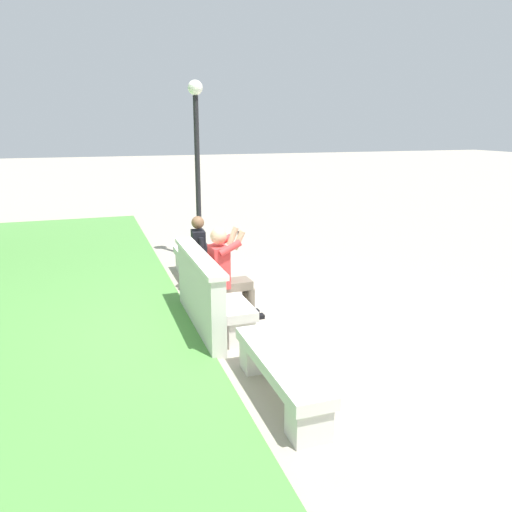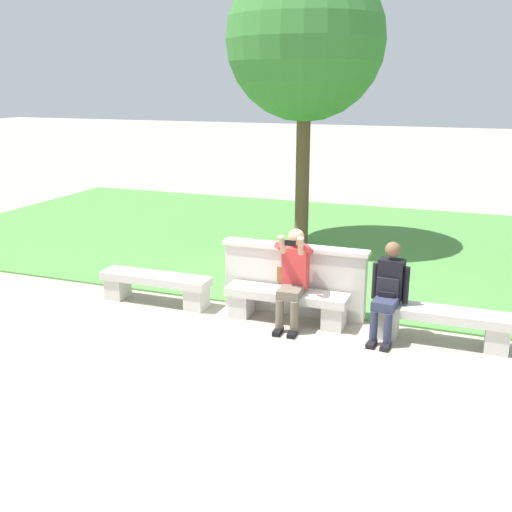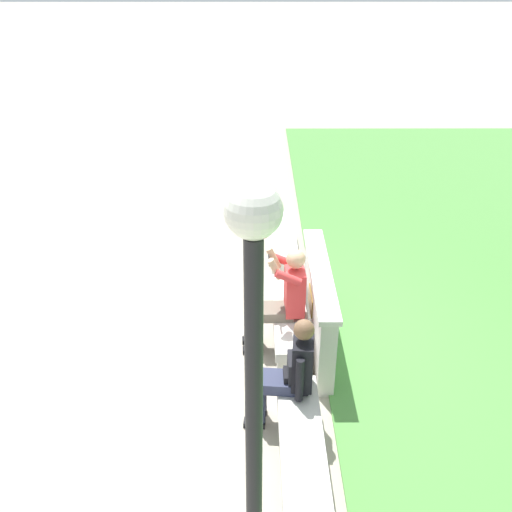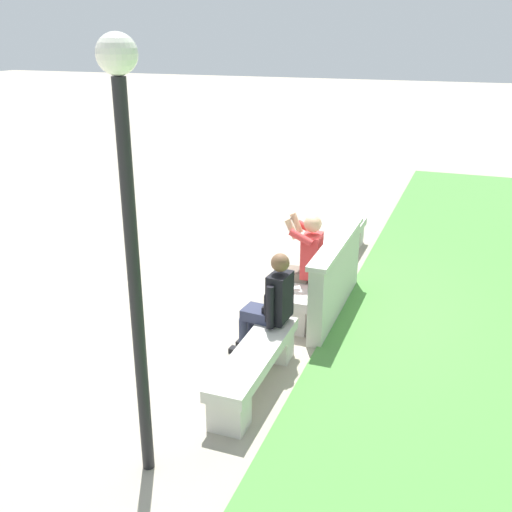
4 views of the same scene
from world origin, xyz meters
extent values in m
plane|color=#A89E8C|center=(0.00, 0.00, 0.00)|extent=(80.00, 80.00, 0.00)
cube|color=beige|center=(-2.05, 0.00, 0.39)|extent=(1.71, 0.40, 0.12)
cube|color=beige|center=(-2.72, 0.00, 0.17)|extent=(0.28, 0.34, 0.33)
cube|color=beige|center=(-1.38, 0.00, 0.17)|extent=(0.28, 0.34, 0.33)
cube|color=beige|center=(0.00, 0.00, 0.39)|extent=(1.71, 0.40, 0.12)
cube|color=beige|center=(-0.67, 0.00, 0.17)|extent=(0.28, 0.34, 0.33)
cube|color=beige|center=(0.67, 0.00, 0.17)|extent=(0.28, 0.34, 0.33)
cube|color=beige|center=(2.05, 0.00, 0.39)|extent=(1.71, 0.40, 0.12)
cube|color=beige|center=(1.38, 0.00, 0.17)|extent=(0.28, 0.34, 0.33)
cube|color=beige|center=(2.72, 0.00, 0.17)|extent=(0.28, 0.34, 0.33)
cube|color=beige|center=(0.00, 0.34, 0.47)|extent=(2.04, 0.18, 0.95)
cube|color=silver|center=(0.00, 0.34, 0.98)|extent=(2.10, 0.24, 0.06)
cube|color=brown|center=(0.00, 0.24, 0.59)|extent=(0.44, 0.02, 0.22)
cube|color=black|center=(0.03, -0.45, 0.03)|extent=(0.11, 0.24, 0.06)
cylinder|color=#6B6051|center=(0.03, -0.38, 0.24)|extent=(0.11, 0.11, 0.42)
cube|color=black|center=(0.23, -0.45, 0.03)|extent=(0.11, 0.24, 0.06)
cylinder|color=#6B6051|center=(0.23, -0.38, 0.24)|extent=(0.11, 0.11, 0.42)
cube|color=#6B6051|center=(0.12, -0.19, 0.51)|extent=(0.32, 0.43, 0.12)
cube|color=#D83838|center=(0.11, 0.04, 0.79)|extent=(0.35, 0.23, 0.56)
sphere|color=tan|center=(0.11, 0.04, 1.21)|extent=(0.22, 0.22, 0.22)
cylinder|color=#D83838|center=(-0.08, -0.07, 1.08)|extent=(0.10, 0.31, 0.21)
cylinder|color=tan|center=(-0.01, -0.21, 1.16)|extent=(0.09, 0.19, 0.27)
cylinder|color=#D83838|center=(0.30, -0.05, 1.08)|extent=(0.10, 0.31, 0.21)
cylinder|color=tan|center=(0.24, -0.19, 1.16)|extent=(0.11, 0.19, 0.27)
cube|color=black|center=(0.12, -0.26, 1.20)|extent=(0.15, 0.02, 0.08)
cube|color=black|center=(1.26, -0.41, 0.03)|extent=(0.12, 0.23, 0.06)
cylinder|color=#2D334C|center=(1.26, -0.35, 0.24)|extent=(0.10, 0.10, 0.42)
cube|color=black|center=(1.44, -0.43, 0.03)|extent=(0.12, 0.23, 0.06)
cylinder|color=#2D334C|center=(1.44, -0.37, 0.24)|extent=(0.10, 0.10, 0.42)
cube|color=#2D334C|center=(1.37, -0.18, 0.51)|extent=(0.32, 0.42, 0.12)
cube|color=black|center=(1.39, 0.04, 0.77)|extent=(0.34, 0.23, 0.52)
sphere|color=brown|center=(1.39, 0.04, 1.16)|extent=(0.20, 0.20, 0.20)
cylinder|color=black|center=(1.19, 0.04, 0.72)|extent=(0.08, 0.08, 0.48)
cylinder|color=black|center=(1.59, 0.00, 0.72)|extent=(0.08, 0.08, 0.48)
cube|color=black|center=(1.37, 0.00, 0.63)|extent=(0.28, 0.20, 0.36)
cube|color=black|center=(1.37, -0.11, 0.56)|extent=(0.20, 0.06, 0.16)
torus|color=black|center=(1.37, 0.00, 0.83)|extent=(0.10, 0.02, 0.10)
cylinder|color=black|center=(3.46, -0.43, 1.59)|extent=(0.10, 0.10, 3.17)
sphere|color=white|center=(3.46, -0.43, 3.31)|extent=(0.28, 0.28, 0.28)
camera|label=1|loc=(-6.16, 1.65, 2.63)|focal=35.00mm
camera|label=2|loc=(2.33, -7.40, 3.19)|focal=42.00mm
camera|label=3|loc=(5.98, -0.43, 4.44)|focal=42.00mm
camera|label=4|loc=(6.99, 1.86, 3.45)|focal=42.00mm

